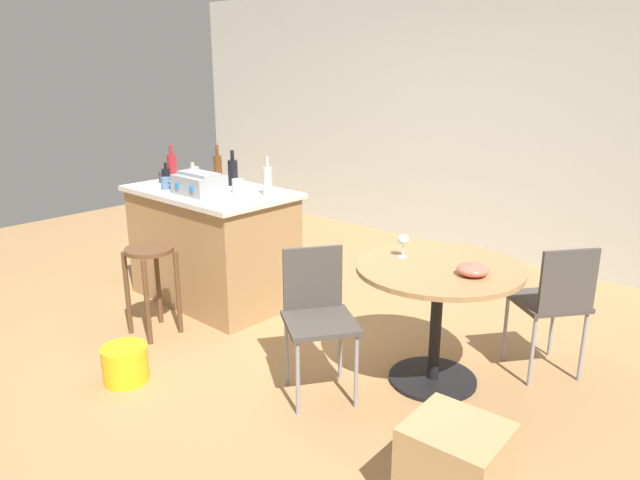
% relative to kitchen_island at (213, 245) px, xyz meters
% --- Properties ---
extents(ground_plane, '(8.80, 8.80, 0.00)m').
position_rel_kitchen_island_xyz_m(ground_plane, '(0.75, -0.10, -0.47)').
color(ground_plane, '#A37A4C').
extents(back_wall, '(8.00, 0.10, 2.70)m').
position_rel_kitchen_island_xyz_m(back_wall, '(0.75, 2.67, 0.88)').
color(back_wall, beige).
rests_on(back_wall, ground_plane).
extents(kitchen_island, '(1.37, 0.84, 0.94)m').
position_rel_kitchen_island_xyz_m(kitchen_island, '(0.00, 0.00, 0.00)').
color(kitchen_island, '#A37A4C').
rests_on(kitchen_island, ground_plane).
extents(wooden_stool, '(0.34, 0.34, 0.66)m').
position_rel_kitchen_island_xyz_m(wooden_stool, '(0.21, -0.72, 0.01)').
color(wooden_stool, brown).
rests_on(wooden_stool, ground_plane).
extents(dining_table, '(0.99, 0.99, 0.76)m').
position_rel_kitchen_island_xyz_m(dining_table, '(2.09, 0.06, 0.11)').
color(dining_table, black).
rests_on(dining_table, ground_plane).
extents(folding_chair_near, '(0.56, 0.56, 0.88)m').
position_rel_kitchen_island_xyz_m(folding_chair_near, '(2.59, 0.60, 0.05)').
color(folding_chair_near, '#47423D').
rests_on(folding_chair_near, ground_plane).
extents(folding_chair_far, '(0.56, 0.56, 0.87)m').
position_rel_kitchen_island_xyz_m(folding_chair_far, '(1.63, -0.50, 0.05)').
color(folding_chair_far, '#47423D').
rests_on(folding_chair_far, ground_plane).
extents(toolbox, '(0.37, 0.28, 0.17)m').
position_rel_kitchen_island_xyz_m(toolbox, '(0.07, -0.15, 0.55)').
color(toolbox, gray).
rests_on(toolbox, kitchen_island).
extents(bottle_0, '(0.08, 0.08, 0.29)m').
position_rel_kitchen_island_xyz_m(bottle_0, '(0.01, 0.24, 0.58)').
color(bottle_0, black).
rests_on(bottle_0, kitchen_island).
extents(bottle_1, '(0.07, 0.07, 0.19)m').
position_rel_kitchen_island_xyz_m(bottle_1, '(-0.41, -0.13, 0.54)').
color(bottle_1, black).
rests_on(bottle_1, kitchen_island).
extents(bottle_2, '(0.07, 0.07, 0.32)m').
position_rel_kitchen_island_xyz_m(bottle_2, '(-0.16, 0.22, 0.59)').
color(bottle_2, '#603314').
rests_on(bottle_2, kitchen_island).
extents(bottle_3, '(0.07, 0.07, 0.30)m').
position_rel_kitchen_island_xyz_m(bottle_3, '(0.51, 0.16, 0.58)').
color(bottle_3, '#B7B2AD').
rests_on(bottle_3, kitchen_island).
extents(bottle_4, '(0.08, 0.08, 0.19)m').
position_rel_kitchen_island_xyz_m(bottle_4, '(-0.22, 0.00, 0.54)').
color(bottle_4, '#B7B2AD').
rests_on(bottle_4, kitchen_island).
extents(bottle_5, '(0.08, 0.08, 0.30)m').
position_rel_kitchen_island_xyz_m(bottle_5, '(-0.57, 0.04, 0.58)').
color(bottle_5, maroon).
rests_on(bottle_5, kitchen_island).
extents(cup_0, '(0.11, 0.08, 0.10)m').
position_rel_kitchen_island_xyz_m(cup_0, '(-0.26, -0.23, 0.51)').
color(cup_0, '#4C7099').
rests_on(cup_0, kitchen_island).
extents(cup_1, '(0.11, 0.08, 0.11)m').
position_rel_kitchen_island_xyz_m(cup_1, '(-0.44, 0.18, 0.52)').
color(cup_1, tan).
rests_on(cup_1, kitchen_island).
extents(cup_2, '(0.11, 0.07, 0.09)m').
position_rel_kitchen_island_xyz_m(cup_2, '(-0.52, -0.09, 0.51)').
color(cup_2, '#383838').
rests_on(cup_2, kitchen_island).
extents(cup_3, '(0.12, 0.09, 0.11)m').
position_rel_kitchen_island_xyz_m(cup_3, '(0.27, 0.07, 0.52)').
color(cup_3, white).
rests_on(cup_3, kitchen_island).
extents(wine_glass, '(0.07, 0.07, 0.14)m').
position_rel_kitchen_island_xyz_m(wine_glass, '(1.84, 0.05, 0.40)').
color(wine_glass, silver).
rests_on(wine_glass, dining_table).
extents(serving_bowl, '(0.18, 0.18, 0.07)m').
position_rel_kitchen_island_xyz_m(serving_bowl, '(2.32, 0.04, 0.33)').
color(serving_bowl, '#DB6651').
rests_on(serving_bowl, dining_table).
extents(cardboard_box, '(0.43, 0.40, 0.44)m').
position_rel_kitchen_island_xyz_m(cardboard_box, '(2.77, -0.86, -0.25)').
color(cardboard_box, tan).
rests_on(cardboard_box, ground_plane).
extents(plastic_bucket, '(0.28, 0.28, 0.23)m').
position_rel_kitchen_island_xyz_m(plastic_bucket, '(0.67, -1.23, -0.36)').
color(plastic_bucket, yellow).
rests_on(plastic_bucket, ground_plane).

